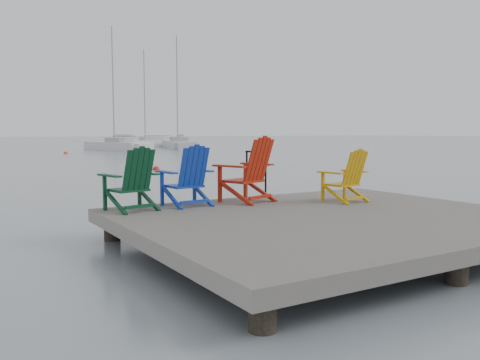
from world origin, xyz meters
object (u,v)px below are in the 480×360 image
buoy_a (156,170)px  chair_green (132,179)px  chair_red (249,170)px  buoy_c (204,152)px  sailboat_near (117,147)px  sailboat_far (149,144)px  sailboat_mid (178,145)px  buoy_d (66,154)px  chair_yellow (347,176)px  handrail (256,169)px  chair_blue (188,176)px

buoy_a → chair_green: bearing=-113.1°
chair_red → buoy_c: chair_red is taller
sailboat_near → sailboat_far: sailboat_near is taller
sailboat_near → chair_red: bearing=-118.1°
chair_green → buoy_c: (17.88, 32.48, -1.01)m
sailboat_mid → buoy_d: 15.47m
sailboat_far → sailboat_mid: bearing=-176.4°
chair_yellow → buoy_d: size_ratio=2.47×
chair_yellow → sailboat_mid: bearing=63.7°
chair_green → sailboat_near: 42.08m
sailboat_mid → buoy_d: (-13.43, -7.67, -0.35)m
sailboat_mid → sailboat_far: (-1.09, 5.92, 0.00)m
chair_green → sailboat_far: size_ratio=0.09×
buoy_d → chair_yellow: bearing=-94.6°
chair_yellow → sailboat_far: sailboat_far is taller
handrail → chair_yellow: 1.79m
sailboat_near → sailboat_far: size_ratio=1.06×
buoy_c → chair_blue: bearing=-117.5°
buoy_c → sailboat_mid: bearing=78.4°
chair_blue → sailboat_far: bearing=65.4°
buoy_d → handrail: bearing=-96.4°
chair_green → buoy_c: 37.10m
handrail → sailboat_near: sailboat_near is taller
chair_yellow → buoy_d: (2.89, 35.87, -0.97)m
buoy_c → buoy_d: bearing=168.1°
buoy_c → chair_red: bearing=-115.8°
sailboat_mid → buoy_d: size_ratio=32.58×
buoy_c → sailboat_near: bearing=125.1°
chair_blue → chair_red: (1.15, -0.13, 0.07)m
chair_yellow → buoy_d: bearing=79.7°
chair_yellow → buoy_a: (2.53, 15.48, -0.97)m
chair_red → sailboat_mid: 46.23m
chair_yellow → sailboat_mid: (16.31, 43.54, -0.62)m
chair_blue → buoy_c: 36.61m
handrail → buoy_d: handrail is taller
sailboat_mid → sailboat_near: bearing=-147.1°
chair_blue → buoy_a: chair_blue is taller
handrail → chair_green: (-2.68, -0.51, -0.04)m
chair_yellow → chair_green: bearing=159.0°
sailboat_far → chair_yellow: bearing=156.1°
handrail → buoy_d: bearing=83.6°
sailboat_far → chair_green: bearing=151.9°
chair_green → buoy_c: chair_green is taller
sailboat_far → buoy_a: size_ratio=33.63×
chair_blue → buoy_a: size_ratio=3.00×
chair_blue → sailboat_far: 51.64m
buoy_a → chair_red: bearing=-105.5°
chair_red → chair_yellow: 1.76m
buoy_d → chair_blue: bearing=-99.0°
buoy_c → buoy_d: buoy_c is taller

